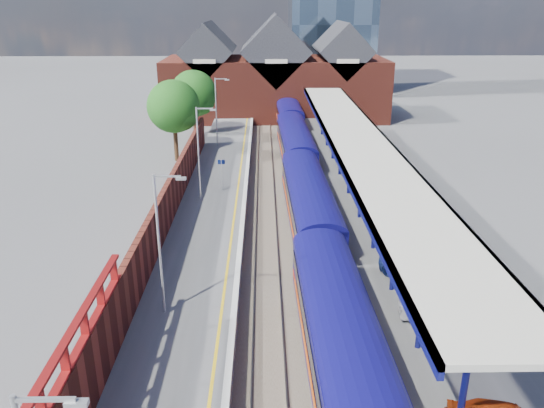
{
  "coord_description": "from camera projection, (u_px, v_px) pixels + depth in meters",
  "views": [
    {
      "loc": [
        -1.66,
        -16.24,
        15.03
      ],
      "look_at": [
        -1.12,
        16.45,
        2.6
      ],
      "focal_mm": 35.0,
      "sensor_mm": 36.0,
      "label": 1
    }
  ],
  "objects": [
    {
      "name": "brick_wall",
      "position": [
        158.0,
        224.0,
        32.2
      ],
      "size": [
        0.35,
        50.0,
        3.86
      ],
      "color": "maroon",
      "rests_on": "left_platform"
    },
    {
      "name": "rails",
      "position": [
        286.0,
        218.0,
        39.19
      ],
      "size": [
        4.51,
        76.0,
        0.14
      ],
      "color": "slate",
      "rests_on": "ground"
    },
    {
      "name": "coping_left",
      "position": [
        244.0,
        207.0,
        38.82
      ],
      "size": [
        0.3,
        76.0,
        0.05
      ],
      "primitive_type": "cube",
      "color": "silver",
      "rests_on": "left_platform"
    },
    {
      "name": "left_platform",
      "position": [
        212.0,
        214.0,
        38.97
      ],
      "size": [
        5.0,
        76.0,
        1.0
      ],
      "primitive_type": "cube",
      "color": "#565659",
      "rests_on": "ground"
    },
    {
      "name": "tree_far",
      "position": [
        195.0,
        95.0,
        59.53
      ],
      "size": [
        5.2,
        5.2,
        8.1
      ],
      "color": "#382314",
      "rests_on": "ground"
    },
    {
      "name": "coping_right",
      "position": [
        329.0,
        207.0,
        38.92
      ],
      "size": [
        0.3,
        76.0,
        0.05
      ],
      "primitive_type": "cube",
      "color": "silver",
      "rests_on": "right_platform"
    },
    {
      "name": "canopy",
      "position": [
        360.0,
        144.0,
        39.28
      ],
      "size": [
        4.5,
        52.0,
        4.48
      ],
      "color": "#0F125A",
      "rests_on": "right_platform"
    },
    {
      "name": "lamp_post_b",
      "position": [
        162.0,
        237.0,
        24.28
      ],
      "size": [
        1.48,
        0.18,
        7.0
      ],
      "color": "#A5A8AA",
      "rests_on": "left_platform"
    },
    {
      "name": "right_platform",
      "position": [
        367.0,
        213.0,
        39.15
      ],
      "size": [
        6.0,
        76.0,
        1.0
      ],
      "primitive_type": "cube",
      "color": "#565659",
      "rests_on": "ground"
    },
    {
      "name": "lamp_post_c",
      "position": [
        200.0,
        148.0,
        39.23
      ],
      "size": [
        1.48,
        0.18,
        7.0
      ],
      "color": "#A5A8AA",
      "rests_on": "left_platform"
    },
    {
      "name": "lamp_post_d",
      "position": [
        217.0,
        108.0,
        54.19
      ],
      "size": [
        1.48,
        0.18,
        7.0
      ],
      "color": "#A5A8AA",
      "rests_on": "left_platform"
    },
    {
      "name": "yellow_line",
      "position": [
        235.0,
        207.0,
        38.82
      ],
      "size": [
        0.14,
        76.0,
        0.01
      ],
      "primitive_type": "cube",
      "color": "yellow",
      "rests_on": "left_platform"
    },
    {
      "name": "tree_near",
      "position": [
        175.0,
        108.0,
        52.04
      ],
      "size": [
        5.2,
        5.2,
        8.1
      ],
      "color": "#382314",
      "rests_on": "ground"
    },
    {
      "name": "ground",
      "position": [
        282.0,
        178.0,
        48.58
      ],
      "size": [
        240.0,
        240.0,
        0.0
      ],
      "primitive_type": "plane",
      "color": "#5B5B5E",
      "rests_on": "ground"
    },
    {
      "name": "parked_car_blue",
      "position": [
        423.0,
        264.0,
        28.95
      ],
      "size": [
        5.18,
        3.96,
        1.31
      ],
      "primitive_type": "imported",
      "rotation": [
        0.0,
        0.0,
        1.13
      ],
      "color": "navy",
      "rests_on": "right_platform"
    },
    {
      "name": "station_building",
      "position": [
        275.0,
        77.0,
        72.81
      ],
      "size": [
        30.0,
        12.12,
        13.78
      ],
      "color": "maroon",
      "rests_on": "ground"
    },
    {
      "name": "platform_sign",
      "position": [
        222.0,
        169.0,
        41.94
      ],
      "size": [
        0.55,
        0.08,
        2.5
      ],
      "color": "#A5A8AA",
      "rests_on": "left_platform"
    },
    {
      "name": "parked_car_dark",
      "position": [
        397.0,
        200.0,
        38.34
      ],
      "size": [
        4.79,
        3.09,
        1.29
      ],
      "primitive_type": "imported",
      "rotation": [
        0.0,
        0.0,
        1.26
      ],
      "color": "black",
      "rests_on": "right_platform"
    },
    {
      "name": "train",
      "position": [
        301.0,
        166.0,
        44.76
      ],
      "size": [
        3.14,
        65.95,
        3.45
      ],
      "color": "#100D5B",
      "rests_on": "ground"
    },
    {
      "name": "parked_car_silver",
      "position": [
        441.0,
        308.0,
        24.85
      ],
      "size": [
        4.03,
        1.94,
        1.27
      ],
      "primitive_type": "imported",
      "rotation": [
        0.0,
        0.0,
        1.41
      ],
      "color": "silver",
      "rests_on": "right_platform"
    },
    {
      "name": "ballast_bed",
      "position": [
        286.0,
        219.0,
        39.22
      ],
      "size": [
        6.0,
        76.0,
        0.06
      ],
      "primitive_type": "cube",
      "color": "#473D33",
      "rests_on": "ground"
    }
  ]
}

